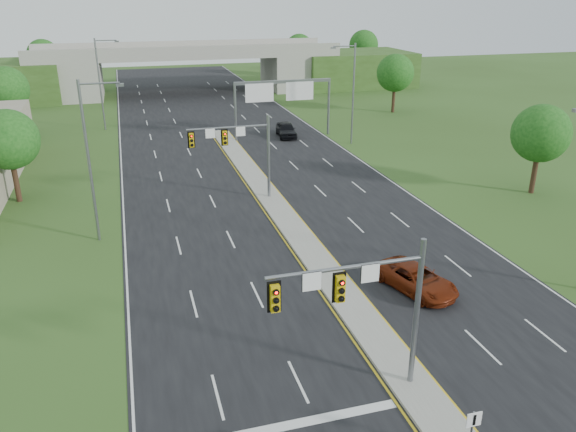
# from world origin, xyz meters

# --- Properties ---
(ground) EXTENTS (240.00, 240.00, 0.00)m
(ground) POSITION_xyz_m (0.00, 0.00, 0.00)
(ground) COLOR #304C1B
(ground) RESTS_ON ground
(road) EXTENTS (24.00, 160.00, 0.02)m
(road) POSITION_xyz_m (0.00, 35.00, 0.01)
(road) COLOR black
(road) RESTS_ON ground
(median) EXTENTS (2.00, 54.00, 0.16)m
(median) POSITION_xyz_m (0.00, 23.00, 0.10)
(median) COLOR gray
(median) RESTS_ON road
(lane_markings) EXTENTS (23.72, 160.00, 0.01)m
(lane_markings) POSITION_xyz_m (-0.60, 28.91, 0.02)
(lane_markings) COLOR gold
(lane_markings) RESTS_ON road
(signal_mast_near) EXTENTS (6.62, 0.60, 7.00)m
(signal_mast_near) POSITION_xyz_m (-2.26, -0.07, 4.73)
(signal_mast_near) COLOR slate
(signal_mast_near) RESTS_ON ground
(signal_mast_far) EXTENTS (6.62, 0.60, 7.00)m
(signal_mast_far) POSITION_xyz_m (-2.26, 24.93, 4.73)
(signal_mast_far) COLOR slate
(signal_mast_far) RESTS_ON ground
(keep_right_sign) EXTENTS (0.60, 0.13, 2.20)m
(keep_right_sign) POSITION_xyz_m (0.00, -4.53, 1.52)
(keep_right_sign) COLOR slate
(keep_right_sign) RESTS_ON ground
(sign_gantry) EXTENTS (11.58, 0.44, 6.67)m
(sign_gantry) POSITION_xyz_m (6.68, 44.92, 5.24)
(sign_gantry) COLOR slate
(sign_gantry) RESTS_ON ground
(overpass) EXTENTS (80.00, 14.00, 8.10)m
(overpass) POSITION_xyz_m (0.00, 80.00, 3.55)
(overpass) COLOR gray
(overpass) RESTS_ON ground
(lightpole_l_mid) EXTENTS (2.85, 0.25, 11.00)m
(lightpole_l_mid) POSITION_xyz_m (-13.30, 20.00, 6.10)
(lightpole_l_mid) COLOR slate
(lightpole_l_mid) RESTS_ON ground
(lightpole_l_far) EXTENTS (2.85, 0.25, 11.00)m
(lightpole_l_far) POSITION_xyz_m (-13.30, 55.00, 6.10)
(lightpole_l_far) COLOR slate
(lightpole_l_far) RESTS_ON ground
(lightpole_r_far) EXTENTS (2.85, 0.25, 11.00)m
(lightpole_r_far) POSITION_xyz_m (13.30, 40.00, 6.10)
(lightpole_r_far) COLOR slate
(lightpole_r_far) RESTS_ON ground
(tree_l_near) EXTENTS (4.80, 4.80, 7.60)m
(tree_l_near) POSITION_xyz_m (-20.00, 30.00, 5.18)
(tree_l_near) COLOR #382316
(tree_l_near) RESTS_ON ground
(tree_l_mid) EXTENTS (5.20, 5.20, 8.12)m
(tree_l_mid) POSITION_xyz_m (-24.00, 55.00, 5.51)
(tree_l_mid) COLOR #382316
(tree_l_mid) RESTS_ON ground
(tree_r_near) EXTENTS (4.80, 4.80, 7.60)m
(tree_r_near) POSITION_xyz_m (22.00, 20.00, 5.18)
(tree_r_near) COLOR #382316
(tree_r_near) RESTS_ON ground
(tree_r_mid) EXTENTS (5.20, 5.20, 8.12)m
(tree_r_mid) POSITION_xyz_m (26.00, 55.00, 5.51)
(tree_r_mid) COLOR #382316
(tree_r_mid) RESTS_ON ground
(tree_back_b) EXTENTS (5.60, 5.60, 8.32)m
(tree_back_b) POSITION_xyz_m (-24.00, 94.00, 5.51)
(tree_back_b) COLOR #382316
(tree_back_b) RESTS_ON ground
(tree_back_c) EXTENTS (5.60, 5.60, 8.32)m
(tree_back_c) POSITION_xyz_m (24.00, 94.00, 5.51)
(tree_back_c) COLOR #382316
(tree_back_c) RESTS_ON ground
(tree_back_d) EXTENTS (6.00, 6.00, 8.85)m
(tree_back_d) POSITION_xyz_m (38.00, 94.00, 5.84)
(tree_back_d) COLOR #382316
(tree_back_d) RESTS_ON ground
(car_far_a) EXTENTS (3.79, 5.71, 1.46)m
(car_far_a) POSITION_xyz_m (4.24, 7.44, 0.75)
(car_far_a) COLOR #621E09
(car_far_a) RESTS_ON road
(car_far_c) EXTENTS (2.58, 5.21, 1.71)m
(car_far_c) POSITION_xyz_m (7.26, 45.14, 0.87)
(car_far_c) COLOR black
(car_far_c) RESTS_ON road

